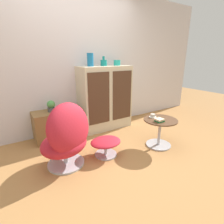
% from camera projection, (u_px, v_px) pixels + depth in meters
% --- Properties ---
extents(ground_plane, '(12.00, 12.00, 0.00)m').
position_uv_depth(ground_plane, '(116.00, 160.00, 2.49)').
color(ground_plane, '#A87542').
extents(wall_back, '(6.40, 0.06, 2.60)m').
position_uv_depth(wall_back, '(75.00, 62.00, 3.20)').
color(wall_back, silver).
rests_on(wall_back, ground_plane).
extents(sideboard, '(1.01, 0.46, 1.23)m').
position_uv_depth(sideboard, '(105.00, 98.00, 3.45)').
color(sideboard, beige).
rests_on(sideboard, ground_plane).
extents(tv_console, '(0.72, 0.41, 0.51)m').
position_uv_depth(tv_console, '(56.00, 125.00, 3.07)').
color(tv_console, brown).
rests_on(tv_console, ground_plane).
extents(egg_chair, '(0.82, 0.79, 0.90)m').
position_uv_depth(egg_chair, '(67.00, 137.00, 2.23)').
color(egg_chair, '#B7B7BC').
rests_on(egg_chair, ground_plane).
extents(ottoman, '(0.46, 0.39, 0.26)m').
position_uv_depth(ottoman, '(106.00, 143.00, 2.55)').
color(ottoman, '#B7B7BC').
rests_on(ottoman, ground_plane).
extents(coffee_table, '(0.53, 0.53, 0.46)m').
position_uv_depth(coffee_table, '(160.00, 130.00, 2.81)').
color(coffee_table, '#B7B7BC').
rests_on(coffee_table, ground_plane).
extents(vase_leftmost, '(0.12, 0.12, 0.23)m').
position_uv_depth(vase_leftmost, '(90.00, 60.00, 3.08)').
color(vase_leftmost, '#196699').
rests_on(vase_leftmost, sideboard).
extents(vase_inner_left, '(0.12, 0.12, 0.17)m').
position_uv_depth(vase_inner_left, '(104.00, 63.00, 3.24)').
color(vase_inner_left, '#147A75').
rests_on(vase_inner_left, sideboard).
extents(vase_inner_right, '(0.13, 0.13, 0.10)m').
position_uv_depth(vase_inner_right, '(117.00, 63.00, 3.39)').
color(vase_inner_right, teal).
rests_on(vase_inner_right, sideboard).
extents(potted_plant, '(0.13, 0.13, 0.19)m').
position_uv_depth(potted_plant, '(51.00, 106.00, 2.94)').
color(potted_plant, '#4C4C51').
rests_on(potted_plant, tv_console).
extents(teacup, '(0.12, 0.12, 0.05)m').
position_uv_depth(teacup, '(153.00, 116.00, 2.85)').
color(teacup, silver).
rests_on(teacup, coffee_table).
extents(book_stack, '(0.13, 0.12, 0.05)m').
position_uv_depth(book_stack, '(159.00, 120.00, 2.65)').
color(book_stack, '#237038').
rests_on(book_stack, coffee_table).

